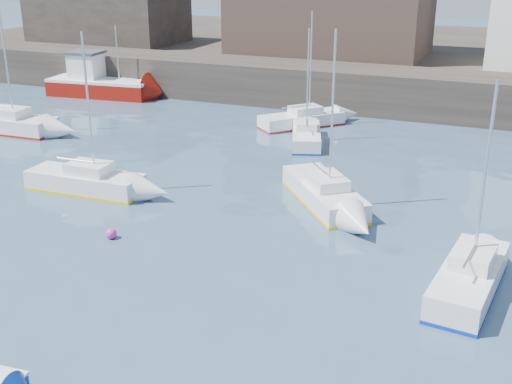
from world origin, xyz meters
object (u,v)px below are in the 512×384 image
at_px(sailboat_c, 469,278).
at_px(sailboat_e, 6,123).
at_px(sailboat_a, 86,181).
at_px(buoy_far, 305,189).
at_px(sailboat_f, 306,135).
at_px(buoy_near, 112,238).
at_px(fishing_boat, 99,82).
at_px(buoy_mid, 453,312).
at_px(sailboat_h, 302,119).
at_px(sailboat_b, 324,192).

xyz_separation_m(sailboat_c, sailboat_e, (-29.87, 10.38, 0.02)).
relative_size(sailboat_a, buoy_far, 21.29).
bearing_deg(buoy_far, sailboat_c, -42.00).
relative_size(sailboat_a, sailboat_f, 1.13).
bearing_deg(sailboat_e, buoy_near, -35.55).
distance_m(fishing_boat, buoy_near, 28.70).
bearing_deg(sailboat_f, buoy_mid, -57.67).
xyz_separation_m(buoy_near, buoy_far, (5.46, 8.64, 0.00)).
relative_size(sailboat_a, buoy_mid, 18.90).
height_order(sailboat_h, buoy_near, sailboat_h).
relative_size(sailboat_e, buoy_mid, 21.87).
relative_size(sailboat_b, sailboat_f, 1.18).
relative_size(fishing_boat, sailboat_b, 1.10).
bearing_deg(sailboat_c, buoy_near, -175.87).
height_order(fishing_boat, sailboat_f, sailboat_f).
distance_m(sailboat_b, buoy_far, 2.10).
distance_m(sailboat_c, buoy_mid, 1.68).
bearing_deg(fishing_boat, sailboat_f, -18.56).
bearing_deg(buoy_far, buoy_near, -122.27).
distance_m(sailboat_b, sailboat_e, 23.20).
bearing_deg(sailboat_e, sailboat_c, -19.17).
height_order(fishing_boat, sailboat_b, sailboat_b).
distance_m(sailboat_a, sailboat_h, 16.90).
bearing_deg(buoy_mid, buoy_far, 131.70).
bearing_deg(fishing_boat, buoy_far, -32.67).
height_order(sailboat_b, sailboat_e, sailboat_e).
bearing_deg(buoy_far, sailboat_f, 108.03).
height_order(fishing_boat, sailboat_h, sailboat_h).
bearing_deg(buoy_far, sailboat_a, -155.52).
bearing_deg(sailboat_f, sailboat_b, -66.83).
relative_size(sailboat_f, buoy_near, 15.19).
bearing_deg(buoy_near, buoy_far, 57.73).
height_order(sailboat_h, buoy_mid, sailboat_h).
bearing_deg(buoy_mid, fishing_boat, 142.41).
relative_size(sailboat_a, sailboat_b, 0.96).
bearing_deg(sailboat_f, sailboat_e, -165.26).
relative_size(fishing_boat, sailboat_f, 1.30).
xyz_separation_m(fishing_boat, sailboat_a, (12.71, -18.88, -0.55)).
relative_size(fishing_boat, buoy_near, 19.68).
relative_size(fishing_boat, buoy_mid, 21.70).
bearing_deg(sailboat_a, sailboat_b, 14.96).
xyz_separation_m(sailboat_b, buoy_mid, (6.78, -7.74, -0.52)).
distance_m(sailboat_h, buoy_mid, 24.01).
xyz_separation_m(sailboat_b, sailboat_h, (-5.47, 12.91, -0.03)).
distance_m(sailboat_c, buoy_near, 13.98).
distance_m(sailboat_a, sailboat_b, 11.59).
relative_size(fishing_boat, sailboat_h, 1.18).
xyz_separation_m(sailboat_a, buoy_near, (4.33, -4.19, -0.54)).
distance_m(sailboat_c, sailboat_h, 22.83).
distance_m(buoy_near, buoy_far, 10.22).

